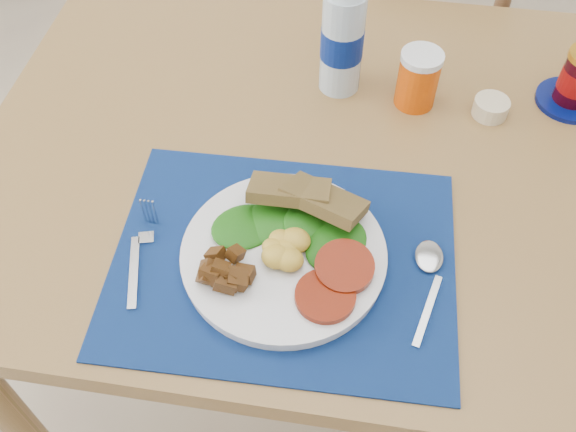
% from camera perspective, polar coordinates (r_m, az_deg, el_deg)
% --- Properties ---
extents(table, '(1.40, 0.90, 0.75)m').
position_cam_1_polar(table, '(1.13, 9.44, 2.36)').
color(table, brown).
rests_on(table, ground).
extents(chair_far, '(0.47, 0.45, 1.04)m').
position_cam_1_polar(chair_far, '(1.69, 12.06, 15.33)').
color(chair_far, '#54331E').
rests_on(chair_far, ground).
extents(placemat, '(0.50, 0.39, 0.00)m').
position_cam_1_polar(placemat, '(0.92, -0.38, -3.93)').
color(placemat, black).
rests_on(placemat, table).
extents(breakfast_plate, '(0.29, 0.29, 0.07)m').
position_cam_1_polar(breakfast_plate, '(0.90, -0.79, -3.32)').
color(breakfast_plate, silver).
rests_on(breakfast_plate, placemat).
extents(fork, '(0.04, 0.17, 0.00)m').
position_cam_1_polar(fork, '(0.95, -12.87, -2.95)').
color(fork, '#B2B5BA').
rests_on(fork, placemat).
extents(spoon, '(0.04, 0.17, 0.01)m').
position_cam_1_polar(spoon, '(0.92, 12.37, -5.02)').
color(spoon, '#B2B5BA').
rests_on(spoon, placemat).
extents(water_bottle, '(0.07, 0.07, 0.25)m').
position_cam_1_polar(water_bottle, '(1.11, 4.88, 15.80)').
color(water_bottle, '#ADBFCC').
rests_on(water_bottle, table).
extents(juice_glass, '(0.07, 0.07, 0.10)m').
position_cam_1_polar(juice_glass, '(1.14, 11.46, 11.74)').
color(juice_glass, '#D34605').
rests_on(juice_glass, table).
extents(ramekin, '(0.06, 0.06, 0.03)m').
position_cam_1_polar(ramekin, '(1.17, 17.57, 9.17)').
color(ramekin, beige).
rests_on(ramekin, table).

